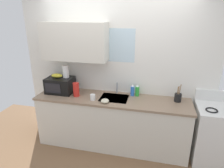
% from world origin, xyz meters
% --- Properties ---
extents(kitchen_wall_assembly, '(3.34, 0.42, 2.50)m').
position_xyz_m(kitchen_wall_assembly, '(-0.14, 0.31, 1.36)').
color(kitchen_wall_assembly, white).
rests_on(kitchen_wall_assembly, ground).
extents(counter_unit, '(2.57, 0.63, 0.90)m').
position_xyz_m(counter_unit, '(0.00, 0.00, 0.46)').
color(counter_unit, silver).
rests_on(counter_unit, ground).
extents(sink_faucet, '(0.03, 0.03, 0.20)m').
position_xyz_m(sink_faucet, '(0.03, 0.24, 1.00)').
color(sink_faucet, '#B2B5BA').
rests_on(sink_faucet, counter_unit).
extents(stove_range, '(0.60, 0.60, 1.08)m').
position_xyz_m(stove_range, '(1.63, 0.00, 0.46)').
color(stove_range, white).
rests_on(stove_range, ground).
extents(microwave, '(0.46, 0.35, 0.27)m').
position_xyz_m(microwave, '(-0.95, 0.05, 1.04)').
color(microwave, black).
rests_on(microwave, counter_unit).
extents(banana_bunch, '(0.20, 0.11, 0.07)m').
position_xyz_m(banana_bunch, '(-1.00, 0.05, 1.20)').
color(banana_bunch, gold).
rests_on(banana_bunch, microwave).
extents(paper_towel_roll, '(0.11, 0.11, 0.22)m').
position_xyz_m(paper_towel_roll, '(-0.85, 0.10, 1.28)').
color(paper_towel_roll, white).
rests_on(paper_towel_roll, microwave).
extents(dish_soap_bottle_blue, '(0.06, 0.06, 0.20)m').
position_xyz_m(dish_soap_bottle_blue, '(0.31, 0.19, 0.99)').
color(dish_soap_bottle_blue, blue).
rests_on(dish_soap_bottle_blue, counter_unit).
extents(dish_soap_bottle_green, '(0.07, 0.07, 0.20)m').
position_xyz_m(dish_soap_bottle_green, '(0.39, 0.20, 0.99)').
color(dish_soap_bottle_green, green).
rests_on(dish_soap_bottle_green, counter_unit).
extents(cereal_canister, '(0.10, 0.10, 0.23)m').
position_xyz_m(cereal_canister, '(-0.61, -0.05, 1.02)').
color(cereal_canister, red).
rests_on(cereal_canister, counter_unit).
extents(mug_white, '(0.08, 0.08, 0.09)m').
position_xyz_m(mug_white, '(-0.29, -0.14, 0.95)').
color(mug_white, white).
rests_on(mug_white, counter_unit).
extents(utensil_crock, '(0.11, 0.11, 0.29)m').
position_xyz_m(utensil_crock, '(1.05, 0.12, 0.97)').
color(utensil_crock, black).
rests_on(utensil_crock, counter_unit).
extents(small_bowl, '(0.13, 0.13, 0.06)m').
position_xyz_m(small_bowl, '(-0.07, -0.20, 0.93)').
color(small_bowl, beige).
rests_on(small_bowl, counter_unit).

